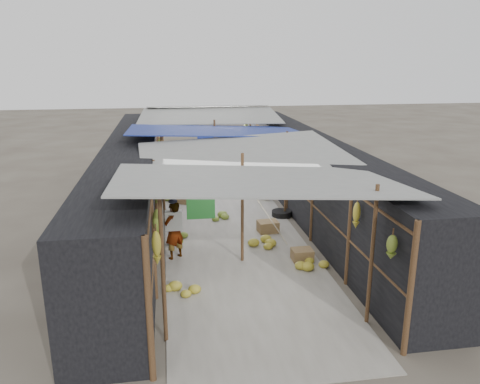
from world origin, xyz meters
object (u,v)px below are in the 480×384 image
crate_near (268,227)px  vendor_seated (237,170)px  black_basin (281,214)px  vendor_elderly (174,231)px  shopper_blue (193,175)px

crate_near → vendor_seated: (-0.01, 5.56, 0.34)m
black_basin → vendor_seated: size_ratio=0.60×
vendor_seated → crate_near: bearing=-18.9°
crate_near → vendor_seated: size_ratio=0.54×
black_basin → vendor_elderly: vendor_elderly is taller
vendor_seated → shopper_blue: bearing=-61.7°
black_basin → vendor_elderly: 4.24m
vendor_elderly → shopper_blue: 5.02m
vendor_elderly → vendor_seated: bearing=-146.7°
crate_near → shopper_blue: (-1.82, 3.60, 0.65)m
black_basin → vendor_seated: bearing=99.4°
black_basin → vendor_elderly: bearing=-141.3°
crate_near → vendor_elderly: bearing=-156.9°
vendor_elderly → vendor_seated: size_ratio=1.43×
black_basin → vendor_elderly: size_ratio=0.42×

